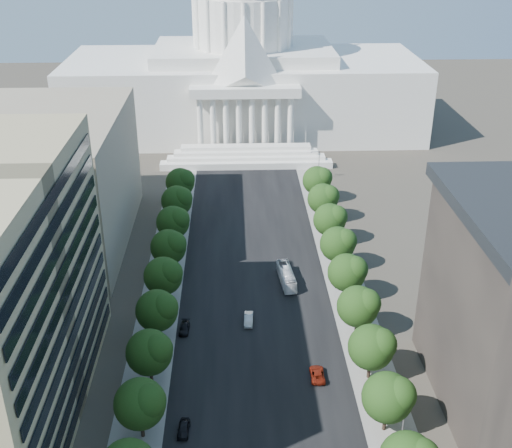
{
  "coord_description": "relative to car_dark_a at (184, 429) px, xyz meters",
  "views": [
    {
      "loc": [
        -3.93,
        -36.18,
        70.07
      ],
      "look_at": [
        0.24,
        75.01,
        15.65
      ],
      "focal_mm": 45.0,
      "sensor_mm": 36.0,
      "label": 1
    }
  ],
  "objects": [
    {
      "name": "road_asphalt",
      "position": [
        12.01,
        53.49,
        -0.71
      ],
      "size": [
        30.0,
        260.0,
        0.01
      ],
      "primitive_type": "cube",
      "color": "black",
      "rests_on": "ground"
    },
    {
      "name": "tree_r_j",
      "position": [
        30.35,
        83.3,
        5.74
      ],
      "size": [
        7.79,
        7.6,
        9.97
      ],
      "color": "#33261C",
      "rests_on": "ground"
    },
    {
      "name": "tree_r_g",
      "position": [
        30.35,
        47.3,
        5.74
      ],
      "size": [
        7.79,
        7.6,
        9.97
      ],
      "color": "#33261C",
      "rests_on": "ground"
    },
    {
      "name": "capitol",
      "position": [
        12.01,
        148.39,
        19.3
      ],
      "size": [
        120.0,
        56.0,
        73.0
      ],
      "color": "white",
      "rests_on": "ground"
    },
    {
      "name": "streetlight_f",
      "position": [
        31.91,
        98.49,
        5.11
      ],
      "size": [
        2.61,
        0.44,
        9.0
      ],
      "color": "gray",
      "rests_on": "ground"
    },
    {
      "name": "streetlight_c",
      "position": [
        31.91,
        23.49,
        5.11
      ],
      "size": [
        2.61,
        0.44,
        9.0
      ],
      "color": "gray",
      "rests_on": "ground"
    },
    {
      "name": "tree_l_c",
      "position": [
        -5.65,
        -0.7,
        5.74
      ],
      "size": [
        7.79,
        7.6,
        9.97
      ],
      "color": "#33261C",
      "rests_on": "ground"
    },
    {
      "name": "tree_l_f",
      "position": [
        -5.65,
        35.3,
        5.74
      ],
      "size": [
        7.79,
        7.6,
        9.97
      ],
      "color": "#33261C",
      "rests_on": "ground"
    },
    {
      "name": "tree_r_i",
      "position": [
        30.35,
        71.3,
        5.74
      ],
      "size": [
        7.79,
        7.6,
        9.97
      ],
      "color": "#33261C",
      "rests_on": "ground"
    },
    {
      "name": "car_dark_a",
      "position": [
        0.0,
        0.0,
        0.0
      ],
      "size": [
        1.96,
        4.27,
        1.42
      ],
      "primitive_type": "imported",
      "rotation": [
        0.0,
        0.0,
        -0.07
      ],
      "color": "black",
      "rests_on": "ground"
    },
    {
      "name": "tree_l_h",
      "position": [
        -5.65,
        59.3,
        5.74
      ],
      "size": [
        7.79,
        7.6,
        9.97
      ],
      "color": "#33261C",
      "rests_on": "ground"
    },
    {
      "name": "car_dark_b",
      "position": [
        -1.49,
        25.77,
        -0.07
      ],
      "size": [
        2.03,
        4.47,
        1.27
      ],
      "primitive_type": "imported",
      "rotation": [
        0.0,
        0.0,
        -0.06
      ],
      "color": "black",
      "rests_on": "ground"
    },
    {
      "name": "tree_r_f",
      "position": [
        30.35,
        35.3,
        5.74
      ],
      "size": [
        7.79,
        7.6,
        9.97
      ],
      "color": "#33261C",
      "rests_on": "ground"
    },
    {
      "name": "office_block_left_far",
      "position": [
        -35.99,
        63.49,
        14.29
      ],
      "size": [
        38.0,
        52.0,
        30.0
      ],
      "primitive_type": "cube",
      "color": "gray",
      "rests_on": "ground"
    },
    {
      "name": "tree_l_d",
      "position": [
        -5.65,
        11.3,
        5.74
      ],
      "size": [
        7.79,
        7.6,
        9.97
      ],
      "color": "#33261C",
      "rests_on": "ground"
    },
    {
      "name": "tree_l_e",
      "position": [
        -5.65,
        23.3,
        5.74
      ],
      "size": [
        7.79,
        7.6,
        9.97
      ],
      "color": "#33261C",
      "rests_on": "ground"
    },
    {
      "name": "sidewalk_left",
      "position": [
        -6.99,
        53.49,
        -0.71
      ],
      "size": [
        8.0,
        260.0,
        0.02
      ],
      "primitive_type": "cube",
      "color": "gray",
      "rests_on": "ground"
    },
    {
      "name": "tree_r_d",
      "position": [
        30.35,
        11.3,
        5.74
      ],
      "size": [
        7.79,
        7.6,
        9.97
      ],
      "color": "#33261C",
      "rests_on": "ground"
    },
    {
      "name": "streetlight_d",
      "position": [
        31.91,
        48.49,
        5.11
      ],
      "size": [
        2.61,
        0.44,
        9.0
      ],
      "color": "gray",
      "rests_on": "ground"
    },
    {
      "name": "streetlight_b",
      "position": [
        31.91,
        -1.51,
        5.11
      ],
      "size": [
        2.61,
        0.44,
        9.0
      ],
      "color": "gray",
      "rests_on": "ground"
    },
    {
      "name": "tree_l_g",
      "position": [
        -5.65,
        47.3,
        5.74
      ],
      "size": [
        7.79,
        7.6,
        9.97
      ],
      "color": "#33261C",
      "rests_on": "ground"
    },
    {
      "name": "tree_r_c",
      "position": [
        30.35,
        -0.7,
        5.74
      ],
      "size": [
        7.79,
        7.6,
        9.97
      ],
      "color": "#33261C",
      "rests_on": "ground"
    },
    {
      "name": "car_silver",
      "position": [
        10.45,
        28.03,
        0.06
      ],
      "size": [
        1.89,
        4.76,
        1.54
      ],
      "primitive_type": "imported",
      "rotation": [
        0.0,
        0.0,
        -0.06
      ],
      "color": "#B3B7BC",
      "rests_on": "ground"
    },
    {
      "name": "streetlight_e",
      "position": [
        31.91,
        73.49,
        5.11
      ],
      "size": [
        2.61,
        0.44,
        9.0
      ],
      "color": "gray",
      "rests_on": "ground"
    },
    {
      "name": "tree_r_h",
      "position": [
        30.35,
        59.3,
        5.74
      ],
      "size": [
        7.79,
        7.6,
        9.97
      ],
      "color": "#33261C",
      "rests_on": "ground"
    },
    {
      "name": "city_bus",
      "position": [
        18.77,
        42.31,
        0.79
      ],
      "size": [
        3.55,
        10.96,
        3.0
      ],
      "primitive_type": "imported",
      "rotation": [
        0.0,
        0.0,
        0.1
      ],
      "color": "white",
      "rests_on": "ground"
    },
    {
      "name": "tree_l_i",
      "position": [
        -5.65,
        71.3,
        5.74
      ],
      "size": [
        7.79,
        7.6,
        9.97
      ],
      "color": "#33261C",
      "rests_on": "ground"
    },
    {
      "name": "sidewalk_right",
      "position": [
        31.01,
        53.49,
        -0.71
      ],
      "size": [
        8.0,
        260.0,
        0.02
      ],
      "primitive_type": "cube",
      "color": "gray",
      "rests_on": "ground"
    },
    {
      "name": "tree_l_j",
      "position": [
        -5.65,
        83.3,
        5.74
      ],
      "size": [
        7.79,
        7.6,
        9.97
      ],
      "color": "#33261C",
      "rests_on": "ground"
    },
    {
      "name": "tree_r_e",
      "position": [
        30.35,
        23.3,
        5.74
      ],
      "size": [
        7.79,
        7.6,
        9.97
      ],
      "color": "#33261C",
      "rests_on": "ground"
    },
    {
      "name": "car_red",
      "position": [
        21.48,
        11.71,
        -0.01
      ],
      "size": [
        2.34,
        5.03,
        1.39
      ],
      "primitive_type": "imported",
      "rotation": [
        0.0,
        0.0,
        3.14
      ],
      "color": "maroon",
      "rests_on": "ground"
    }
  ]
}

